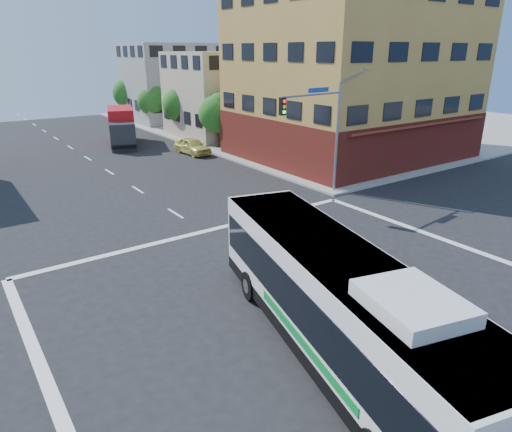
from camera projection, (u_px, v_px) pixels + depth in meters
ground at (328, 309)px, 17.06m from camera, size 120.00×120.00×0.00m
sidewalk_ne at (337, 120)px, 62.84m from camera, size 50.00×50.00×0.15m
corner_building_ne at (352, 89)px, 40.04m from camera, size 18.10×15.44×14.00m
building_east_near at (230, 94)px, 50.81m from camera, size 12.06×10.06×9.00m
building_east_far at (175, 83)px, 61.41m from camera, size 12.06×10.06×10.00m
signal_mast_ne at (320, 121)px, 28.42m from camera, size 7.91×1.13×8.07m
street_tree_a at (218, 111)px, 43.73m from camera, size 3.60×3.60×5.53m
street_tree_b at (181, 102)px, 49.83m from camera, size 3.80×3.80×5.79m
street_tree_c at (152, 99)px, 56.08m from camera, size 3.40×3.40×5.29m
street_tree_d at (128, 91)px, 62.09m from camera, size 4.00×4.00×6.03m
transit_bus at (336, 302)px, 13.91m from camera, size 5.90×13.32×3.86m
box_truck at (122, 128)px, 46.15m from camera, size 4.65×8.35×3.61m
parked_car at (192, 146)px, 42.33m from camera, size 2.10×4.53×1.50m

